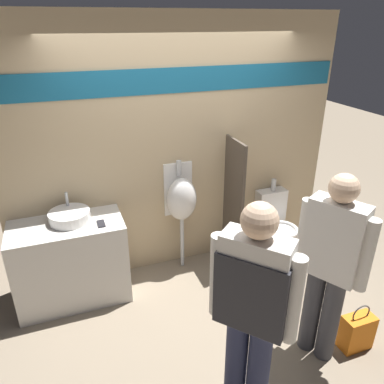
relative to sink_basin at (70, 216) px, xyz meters
The scene contains 11 objects.
ground_plane 1.52m from the sink_basin, 16.63° to the right, with size 16.00×16.00×0.00m, color gray.
display_wall 1.29m from the sink_basin, 11.92° to the left, with size 3.61×0.07×2.70m.
sink_counter 0.48m from the sink_basin, 131.80° to the right, with size 1.06×0.55×0.85m.
sink_basin is the anchor object (origin of this frame).
cell_phone 0.32m from the sink_basin, 31.72° to the right, with size 0.07×0.14×0.01m.
divider_near_counter 1.74m from the sink_basin, ahead, with size 0.03×0.45×1.48m.
urinal_near_counter 1.16m from the sink_basin, ahead, with size 0.33×0.25×1.26m.
toilet 2.38m from the sink_basin, ahead, with size 0.40×0.56×0.91m.
person_in_vest 2.02m from the sink_basin, 60.16° to the right, with size 0.46×0.48×1.69m.
person_with_lanyard 2.35m from the sink_basin, 38.92° to the right, with size 0.36×0.52×1.64m.
shopping_bag 2.78m from the sink_basin, 35.81° to the right, with size 0.27×0.15×0.46m.
Camera 1 is at (-1.17, -2.99, 2.60)m, focal length 35.00 mm.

